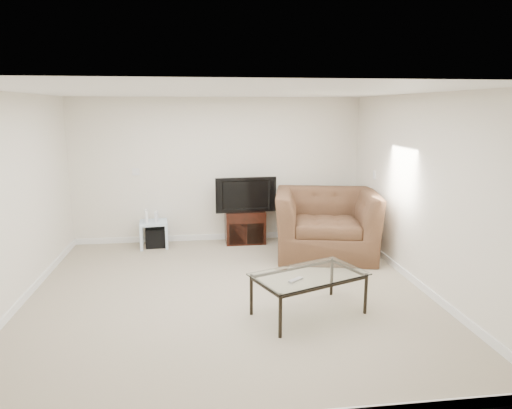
{
  "coord_description": "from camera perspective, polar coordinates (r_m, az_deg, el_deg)",
  "views": [
    {
      "loc": [
        -0.35,
        -5.42,
        2.31
      ],
      "look_at": [
        0.5,
        1.2,
        0.9
      ],
      "focal_mm": 32.0,
      "sensor_mm": 36.0,
      "label": 1
    }
  ],
  "objects": [
    {
      "name": "plate_right_switch",
      "position": [
        7.65,
        14.57,
        3.58
      ],
      "size": [
        0.02,
        0.09,
        0.13
      ],
      "primitive_type": "cube",
      "color": "white",
      "rests_on": "wall_right"
    },
    {
      "name": "wall_back",
      "position": [
        8.0,
        -4.76,
        4.27
      ],
      "size": [
        5.0,
        0.02,
        2.5
      ],
      "primitive_type": "cube",
      "color": "silver",
      "rests_on": "ground"
    },
    {
      "name": "game_console",
      "position": [
        7.85,
        -13.54,
        -1.44
      ],
      "size": [
        0.07,
        0.15,
        0.2
      ],
      "primitive_type": "cube",
      "rotation": [
        0.0,
        0.0,
        0.2
      ],
      "color": "white",
      "rests_on": "side_table"
    },
    {
      "name": "remote",
      "position": [
        5.0,
        4.97,
        -9.38
      ],
      "size": [
        0.18,
        0.17,
        0.02
      ],
      "primitive_type": "cube",
      "rotation": [
        0.0,
        0.0,
        0.69
      ],
      "color": "#B2B2B7",
      "rests_on": "coffee_table"
    },
    {
      "name": "tv_stand",
      "position": [
        8.0,
        -1.4,
        -2.73
      ],
      "size": [
        0.69,
        0.48,
        0.57
      ],
      "primitive_type": null,
      "rotation": [
        0.0,
        0.0,
        0.01
      ],
      "color": "black",
      "rests_on": "floor"
    },
    {
      "name": "side_table",
      "position": [
        7.94,
        -12.63,
        -3.63
      ],
      "size": [
        0.5,
        0.5,
        0.44
      ],
      "primitive_type": null,
      "rotation": [
        0.0,
        0.0,
        0.09
      ],
      "color": "white",
      "rests_on": "floor"
    },
    {
      "name": "coffee_table",
      "position": [
        5.32,
        6.6,
        -11.06
      ],
      "size": [
        1.41,
        1.11,
        0.48
      ],
      "primitive_type": null,
      "rotation": [
        0.0,
        0.0,
        0.38
      ],
      "color": "black",
      "rests_on": "floor"
    },
    {
      "name": "television",
      "position": [
        7.85,
        -1.39,
        1.35
      ],
      "size": [
        0.98,
        0.26,
        0.6
      ],
      "primitive_type": "imported",
      "rotation": [
        0.0,
        0.0,
        0.07
      ],
      "color": "black",
      "rests_on": "tv_stand"
    },
    {
      "name": "plate_back",
      "position": [
        8.05,
        -14.78,
        3.97
      ],
      "size": [
        0.12,
        0.02,
        0.12
      ],
      "primitive_type": "cube",
      "color": "white",
      "rests_on": "wall_back"
    },
    {
      "name": "dvd_player",
      "position": [
        7.92,
        -1.37,
        -1.47
      ],
      "size": [
        0.36,
        0.25,
        0.05
      ],
      "primitive_type": "cube",
      "rotation": [
        0.0,
        0.0,
        0.01
      ],
      "color": "black",
      "rests_on": "tv_stand"
    },
    {
      "name": "wall_left",
      "position": [
        5.93,
        -28.44,
        0.16
      ],
      "size": [
        0.02,
        5.0,
        2.5
      ],
      "primitive_type": "cube",
      "color": "silver",
      "rests_on": "ground"
    },
    {
      "name": "game_case",
      "position": [
        7.85,
        -12.34,
        -1.49
      ],
      "size": [
        0.05,
        0.13,
        0.17
      ],
      "primitive_type": "cube",
      "rotation": [
        0.0,
        0.0,
        -0.07
      ],
      "color": "silver",
      "rests_on": "side_table"
    },
    {
      "name": "subwoofer",
      "position": [
        7.98,
        -12.42,
        -4.03
      ],
      "size": [
        0.35,
        0.35,
        0.33
      ],
      "primitive_type": "cube",
      "rotation": [
        0.0,
        0.0,
        0.07
      ],
      "color": "black",
      "rests_on": "floor"
    },
    {
      "name": "recliner",
      "position": [
        7.33,
        8.78,
        -0.97
      ],
      "size": [
        1.76,
        1.33,
        1.38
      ],
      "primitive_type": "imported",
      "rotation": [
        0.0,
        0.0,
        -0.21
      ],
      "color": "brown",
      "rests_on": "floor"
    },
    {
      "name": "floor",
      "position": [
        5.9,
        -3.39,
        -11.13
      ],
      "size": [
        5.0,
        5.0,
        0.0
      ],
      "primitive_type": "plane",
      "color": "tan",
      "rests_on": "ground"
    },
    {
      "name": "wall_right",
      "position": [
        6.22,
        20.11,
        1.37
      ],
      "size": [
        0.02,
        5.0,
        2.5
      ],
      "primitive_type": "cube",
      "color": "silver",
      "rests_on": "ground"
    },
    {
      "name": "ceiling",
      "position": [
        5.44,
        -3.72,
        13.9
      ],
      "size": [
        5.0,
        5.0,
        0.0
      ],
      "primitive_type": "plane",
      "color": "white",
      "rests_on": "ground"
    },
    {
      "name": "plate_right_outlet",
      "position": [
        7.57,
        15.03,
        -3.89
      ],
      "size": [
        0.02,
        0.08,
        0.12
      ],
      "primitive_type": "cube",
      "color": "white",
      "rests_on": "wall_right"
    }
  ]
}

